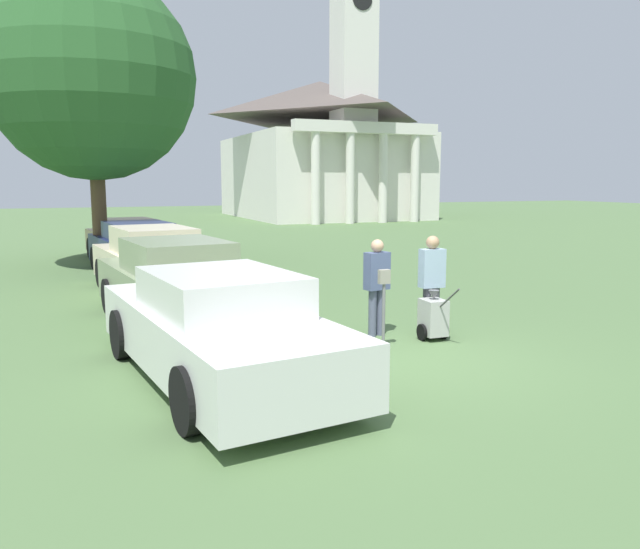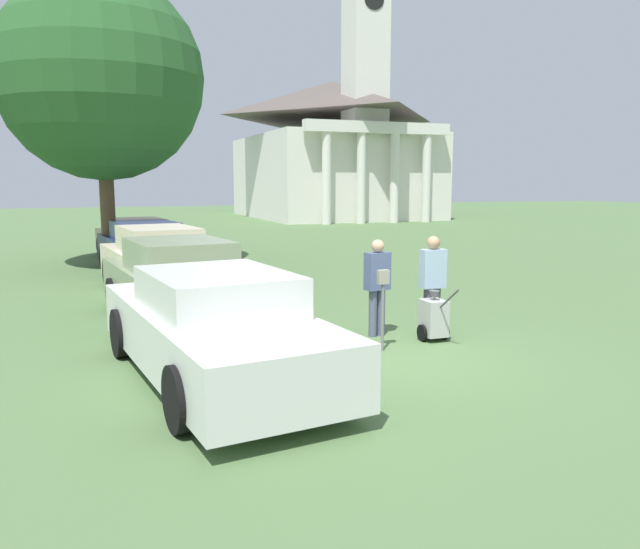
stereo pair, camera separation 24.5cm
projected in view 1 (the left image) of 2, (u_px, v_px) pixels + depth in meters
ground_plane at (397, 359)px, 9.33m from camera, size 120.00×120.00×0.00m
parked_car_white at (218, 328)px, 8.30m from camera, size 2.57×5.46×1.48m
parked_car_sage at (175, 285)px, 11.53m from camera, size 2.48×5.33×1.59m
parked_car_cream at (152, 263)px, 14.61m from camera, size 2.45×5.46×1.59m
parked_car_navy at (137, 250)px, 17.83m from camera, size 2.47×5.32×1.50m
parked_car_tan at (127, 241)px, 20.82m from camera, size 2.50×5.21×1.41m
parking_meter at (384, 294)px, 9.70m from camera, size 0.18×0.09×1.29m
person_worker at (377, 281)px, 10.63m from camera, size 0.45×0.29×1.67m
person_supervisor at (432, 279)px, 10.69m from camera, size 0.43×0.23×1.73m
equipment_cart at (433, 317)px, 10.44m from camera, size 0.48×0.99×1.00m
church at (322, 143)px, 45.80m from camera, size 11.82×15.78×23.35m
shade_tree at (92, 77)px, 18.38m from camera, size 6.07×6.07×8.72m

